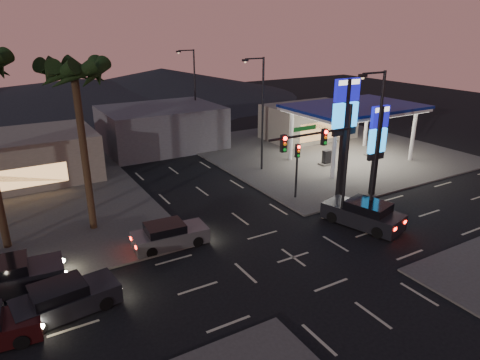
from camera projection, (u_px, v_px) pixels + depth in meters
ground at (293, 257)px, 24.45m from camera, size 140.00×140.00×0.00m
corner_lot_ne at (323, 151)px, 45.01m from camera, size 24.00×24.00×0.12m
gas_station at (354, 109)px, 40.06m from camera, size 12.20×8.20×5.47m
convenience_store at (308, 122)px, 49.35m from camera, size 10.00×6.00×4.00m
pylon_sign_tall at (345, 115)px, 30.77m from camera, size 2.20×0.35×9.00m
pylon_sign_short at (378, 137)px, 31.75m from camera, size 1.60×0.35×7.00m
traffic_signal_mast at (326, 152)px, 26.06m from camera, size 6.10×0.39×8.00m
pedestal_signal at (297, 162)px, 31.73m from camera, size 0.32×0.39×4.30m
streetlight_near at (375, 141)px, 26.54m from camera, size 2.14×0.25×10.00m
streetlight_mid at (261, 108)px, 37.07m from camera, size 2.14×0.25×10.00m
streetlight_far at (193, 89)px, 48.41m from camera, size 2.14×0.25×10.00m
palm_a at (75, 82)px, 24.63m from camera, size 4.41×4.41×10.86m
building_far_mid at (161, 127)px, 45.71m from camera, size 12.00×9.00×4.40m
hill_right at (162, 82)px, 79.34m from camera, size 50.00×50.00×5.00m
hill_center at (79, 91)px, 72.36m from camera, size 60.00×60.00×4.00m
car_lane_a_front at (65, 299)px, 19.56m from camera, size 4.86×2.44×1.54m
car_lane_b_front at (169, 235)px, 25.54m from camera, size 4.65×2.16×1.48m
car_lane_b_mid at (8, 278)px, 21.10m from camera, size 5.26×2.49×1.67m
suv_station at (364, 214)px, 28.11m from camera, size 3.46×5.53×1.72m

